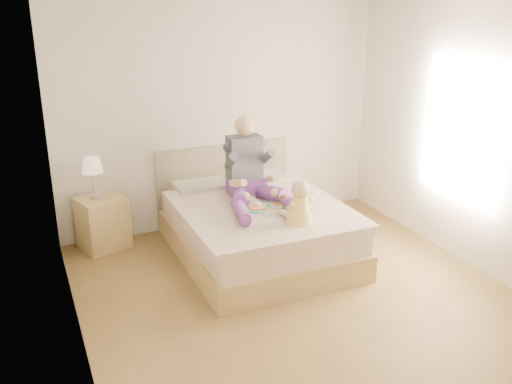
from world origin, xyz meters
name	(u,v)px	position (x,y,z in m)	size (l,w,h in m)	color
room	(312,143)	(0.08, 0.01, 1.51)	(4.02, 4.22, 2.71)	brown
bed	(255,226)	(0.00, 1.08, 0.32)	(1.70, 2.18, 1.00)	#A1844B
nightstand	(103,223)	(-1.53, 1.88, 0.30)	(0.60, 0.57, 0.60)	#A1844B
lamp	(92,168)	(-1.58, 1.90, 0.95)	(0.22, 0.22, 0.46)	silver
adult	(251,175)	(-0.01, 1.18, 0.88)	(0.78, 1.12, 0.93)	#66327E
tray	(267,207)	(0.01, 0.80, 0.64)	(0.55, 0.48, 0.14)	silver
baby	(299,206)	(0.16, 0.36, 0.79)	(0.29, 0.39, 0.44)	#F8D74E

